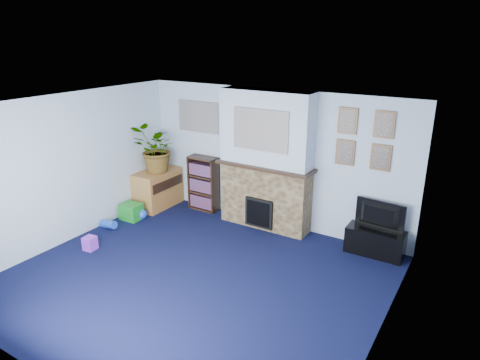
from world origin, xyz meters
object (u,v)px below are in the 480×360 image
Objects in this scene: bookshelf at (204,185)px; tv_stand at (375,241)px; television at (378,216)px; sideboard at (158,189)px.

tv_stand is at bearing -1.32° from bookshelf.
television reaches higher than tv_stand.
bookshelf is at bearing 4.39° from television.
television is 0.72× the size of bookshelf.
tv_stand is 0.94× the size of sideboard.
tv_stand is 0.83× the size of bookshelf.
bookshelf reaches higher than television.
television is (0.00, 0.02, 0.41)m from tv_stand.
television is 4.21m from sideboard.
tv_stand is 1.15× the size of television.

